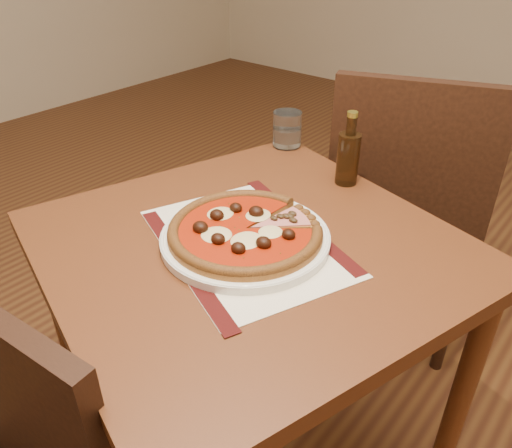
{
  "coord_description": "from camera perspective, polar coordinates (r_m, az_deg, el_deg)",
  "views": [
    {
      "loc": [
        1.24,
        -1.07,
        1.33
      ],
      "look_at": [
        0.68,
        -0.4,
        0.78
      ],
      "focal_mm": 35.0,
      "sensor_mm": 36.0,
      "label": 1
    }
  ],
  "objects": [
    {
      "name": "pizza",
      "position": [
        1.01,
        -1.27,
        -0.65
      ],
      "size": [
        0.32,
        0.32,
        0.04
      ],
      "color": "#A56828",
      "rests_on": "plate"
    },
    {
      "name": "plate",
      "position": [
        1.03,
        -1.23,
        -1.59
      ],
      "size": [
        0.35,
        0.35,
        0.02
      ],
      "primitive_type": "cylinder",
      "color": "white",
      "rests_on": "placemat"
    },
    {
      "name": "water_glass",
      "position": [
        1.46,
        3.58,
        10.76
      ],
      "size": [
        0.09,
        0.09,
        0.1
      ],
      "primitive_type": "cylinder",
      "rotation": [
        0.0,
        0.0,
        -0.03
      ],
      "color": "white",
      "rests_on": "table"
    },
    {
      "name": "ham_slice",
      "position": [
        1.04,
        4.05,
        0.0
      ],
      "size": [
        0.11,
        0.14,
        0.02
      ],
      "rotation": [
        0.0,
        0.0,
        1.1
      ],
      "color": "#A56828",
      "rests_on": "plate"
    },
    {
      "name": "table",
      "position": [
        1.1,
        -0.67,
        -6.26
      ],
      "size": [
        1.0,
        1.0,
        0.75
      ],
      "rotation": [
        0.0,
        0.0,
        -0.3
      ],
      "color": "brown",
      "rests_on": "ground"
    },
    {
      "name": "bottle",
      "position": [
        1.25,
        10.49,
        7.64
      ],
      "size": [
        0.06,
        0.06,
        0.18
      ],
      "color": "#331E0C",
      "rests_on": "table"
    },
    {
      "name": "chair_far",
      "position": [
        1.64,
        16.69,
        2.34
      ],
      "size": [
        0.59,
        0.59,
        0.97
      ],
      "rotation": [
        0.0,
        0.0,
        3.49
      ],
      "color": "black",
      "rests_on": "ground"
    },
    {
      "name": "placemat",
      "position": [
        1.03,
        -1.23,
        -2.05
      ],
      "size": [
        0.52,
        0.45,
        0.0
      ],
      "primitive_type": "cube",
      "rotation": [
        0.0,
        0.0,
        -0.39
      ],
      "color": "white",
      "rests_on": "table"
    }
  ]
}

